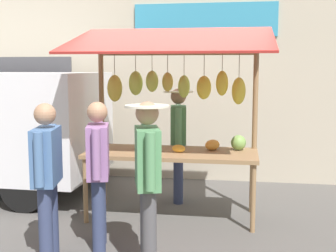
# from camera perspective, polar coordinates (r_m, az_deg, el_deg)

# --- Properties ---
(ground_plane) EXTENTS (40.00, 40.00, 0.00)m
(ground_plane) POSITION_cam_1_polar(r_m,az_deg,el_deg) (6.08, 0.47, -11.40)
(ground_plane) COLOR #514F4C
(street_backdrop) EXTENTS (9.00, 0.30, 3.40)m
(street_backdrop) POSITION_cam_1_polar(r_m,az_deg,el_deg) (7.95, 2.50, 5.50)
(street_backdrop) COLOR #B2A893
(street_backdrop) RESTS_ON ground
(market_stall) EXTENTS (2.50, 1.46, 2.50)m
(market_stall) POSITION_cam_1_polar(r_m,az_deg,el_deg) (5.84, 0.86, 3.40)
(market_stall) COLOR olive
(market_stall) RESTS_ON ground
(vendor_with_sunhat) EXTENTS (0.43, 0.70, 1.66)m
(vendor_with_sunhat) POSITION_cam_1_polar(r_m,az_deg,el_deg) (6.58, 1.31, -1.15)
(vendor_with_sunhat) COLOR navy
(vendor_with_sunhat) RESTS_ON ground
(shopper_with_shopping_bag) EXTENTS (0.34, 0.67, 1.60)m
(shopper_with_shopping_bag) POSITION_cam_1_polar(r_m,az_deg,el_deg) (4.91, -8.79, -4.89)
(shopper_with_shopping_bag) COLOR navy
(shopper_with_shopping_bag) RESTS_ON ground
(shopper_in_striped_shirt) EXTENTS (0.42, 0.68, 1.64)m
(shopper_in_striped_shirt) POSITION_cam_1_polar(r_m,az_deg,el_deg) (4.38, -2.56, -5.68)
(shopper_in_striped_shirt) COLOR #4C4C51
(shopper_in_striped_shirt) RESTS_ON ground
(shopper_with_ponytail) EXTENTS (0.31, 0.68, 1.61)m
(shopper_with_ponytail) POSITION_cam_1_polar(r_m,az_deg,el_deg) (4.73, -15.03, -5.47)
(shopper_with_ponytail) COLOR navy
(shopper_with_ponytail) RESTS_ON ground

